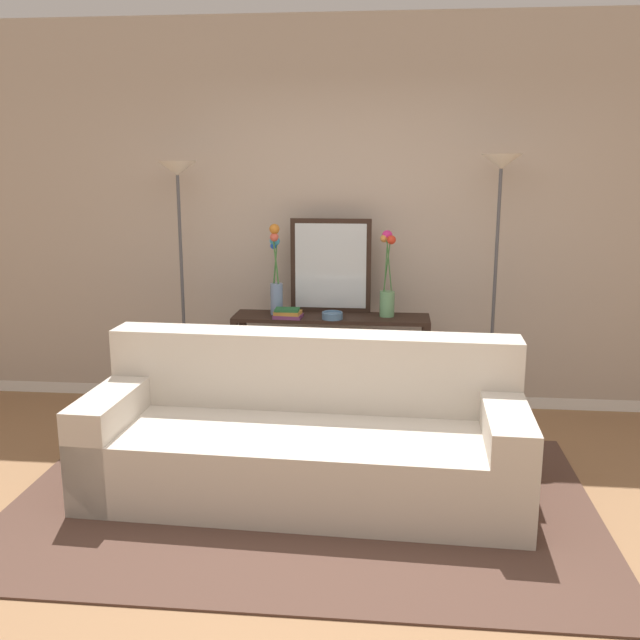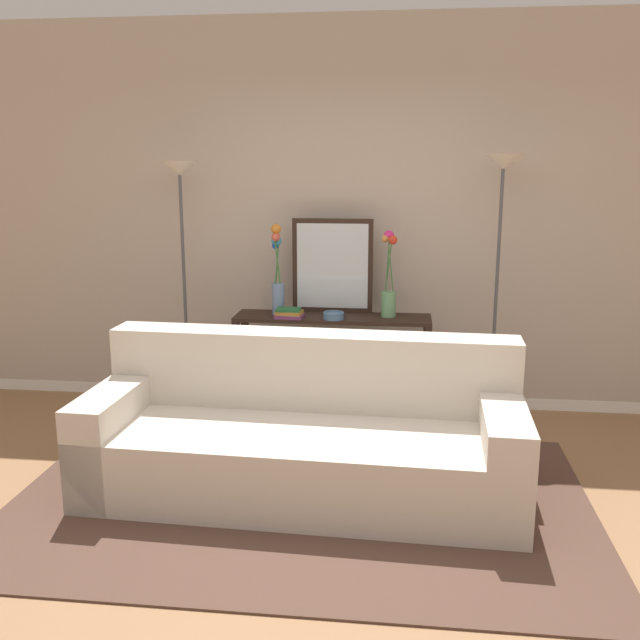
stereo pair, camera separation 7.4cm
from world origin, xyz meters
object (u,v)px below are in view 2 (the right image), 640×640
console_table (332,348)px  wall_mirror (332,266)px  couch (304,439)px  vase_short_flowers (389,285)px  floor_lamp_right (501,215)px  floor_lamp_left (181,218)px  vase_tall_flowers (277,275)px  book_stack (289,313)px  book_row_under_console (274,408)px  fruit_bowl (334,315)px

console_table → wall_mirror: bearing=96.9°
couch → vase_short_flowers: vase_short_flowers is taller
couch → floor_lamp_right: floor_lamp_right is taller
couch → floor_lamp_left: size_ratio=1.32×
vase_tall_flowers → vase_short_flowers: bearing=1.2°
book_stack → book_row_under_console: (-0.14, 0.10, -0.76)m
floor_lamp_right → vase_short_flowers: 0.91m
vase_short_flowers → floor_lamp_right: bearing=-2.2°
wall_mirror → fruit_bowl: 0.40m
wall_mirror → book_row_under_console: (-0.43, -0.14, -1.07)m
floor_lamp_right → book_row_under_console: size_ratio=6.90×
console_table → floor_lamp_right: 1.51m
floor_lamp_left → vase_tall_flowers: 0.81m
vase_tall_flowers → book_stack: vase_tall_flowers is taller
floor_lamp_left → wall_mirror: bearing=7.1°
couch → floor_lamp_right: size_ratio=1.29×
vase_tall_flowers → fruit_bowl: size_ratio=4.43×
couch → vase_tall_flowers: vase_tall_flowers is taller
couch → console_table: (0.04, 1.21, 0.23)m
console_table → vase_short_flowers: bearing=4.7°
console_table → vase_tall_flowers: bearing=177.9°
floor_lamp_left → book_row_under_console: floor_lamp_left is taller
console_table → vase_tall_flowers: vase_tall_flowers is taller
floor_lamp_right → vase_tall_flowers: bearing=179.6°
couch → fruit_bowl: (0.06, 1.11, 0.50)m
book_row_under_console → vase_tall_flowers: bearing=21.9°
vase_short_flowers → book_row_under_console: bearing=-177.8°
book_row_under_console → vase_short_flowers: bearing=2.2°
couch → console_table: size_ratio=1.74×
floor_lamp_left → book_row_under_console: 1.57m
fruit_bowl → book_stack: (-0.32, 0.00, 0.01)m
console_table → fruit_bowl: (0.02, -0.10, 0.26)m
floor_lamp_right → book_row_under_console: bearing=-179.9°
wall_mirror → book_row_under_console: bearing=-162.1°
book_stack → console_table: bearing=18.2°
floor_lamp_right → vase_short_flowers: (-0.76, 0.03, -0.50)m
vase_tall_flowers → vase_short_flowers: (0.81, 0.02, -0.06)m
wall_mirror → vase_short_flowers: wall_mirror is taller
vase_short_flowers → fruit_bowl: bearing=-161.0°
vase_short_flowers → book_row_under_console: 1.28m
floor_lamp_left → vase_tall_flowers: (0.70, 0.01, -0.41)m
floor_lamp_right → book_stack: 1.62m
vase_tall_flowers → fruit_bowl: (0.42, -0.12, -0.26)m
couch → book_row_under_console: (-0.40, 1.21, -0.25)m
couch → vase_short_flowers: 1.49m
vase_short_flowers → console_table: bearing=-175.3°
fruit_bowl → book_row_under_console: fruit_bowl is taller
floor_lamp_left → book_row_under_console: size_ratio=6.73×
floor_lamp_left → vase_tall_flowers: size_ratio=2.83×
console_table → wall_mirror: (-0.02, 0.14, 0.59)m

